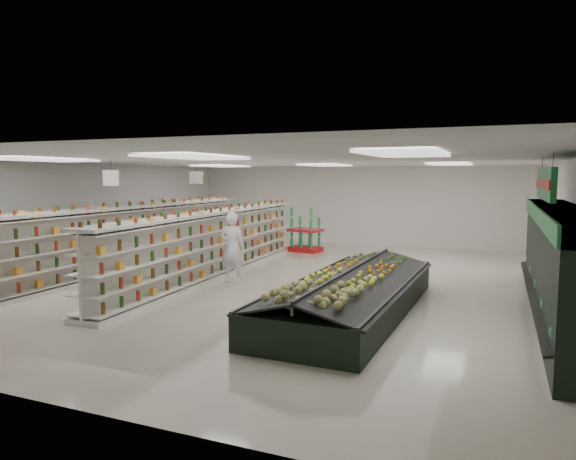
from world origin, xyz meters
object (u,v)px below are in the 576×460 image
at_px(produce_island, 352,292).
at_px(shopper_background, 227,234).
at_px(shopper_main, 232,248).
at_px(gondola_left, 131,240).
at_px(soda_endcap, 305,232).
at_px(gondola_center, 214,246).

height_order(produce_island, shopper_background, shopper_background).
distance_m(produce_island, shopper_main, 4.10).
height_order(gondola_left, soda_endcap, gondola_left).
xyz_separation_m(gondola_left, gondola_center, (2.77, 0.13, -0.05)).
bearing_deg(produce_island, shopper_main, 155.22).
bearing_deg(gondola_left, shopper_main, -7.95).
relative_size(gondola_center, soda_endcap, 7.00).
xyz_separation_m(produce_island, shopper_background, (-5.78, 5.16, 0.42)).
xyz_separation_m(soda_endcap, shopper_background, (-1.88, -2.55, 0.11)).
bearing_deg(soda_endcap, gondola_center, -98.12).
relative_size(gondola_center, shopper_main, 5.65).
xyz_separation_m(gondola_left, produce_island, (7.43, -2.25, -0.46)).
bearing_deg(gondola_left, gondola_center, 3.04).
distance_m(gondola_left, shopper_main, 3.78).
relative_size(shopper_main, shopper_background, 1.11).
distance_m(shopper_main, shopper_background, 4.04).
xyz_separation_m(gondola_center, soda_endcap, (0.76, 5.33, -0.11)).
height_order(shopper_main, shopper_background, shopper_main).
relative_size(soda_endcap, shopper_main, 0.81).
height_order(gondola_left, produce_island, gondola_left).
distance_m(gondola_left, gondola_center, 2.78).
distance_m(gondola_center, shopper_main, 1.18).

